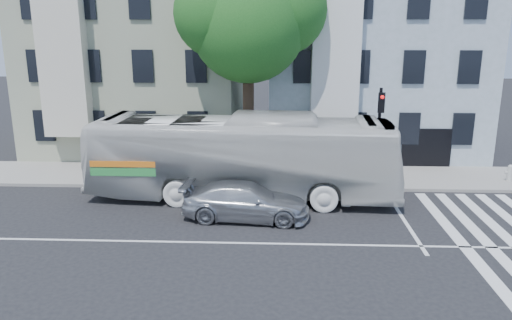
# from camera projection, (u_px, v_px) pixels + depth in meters

# --- Properties ---
(ground) EXTENTS (120.00, 120.00, 0.00)m
(ground) POSITION_uv_depth(u_px,v_px,m) (235.00, 243.00, 17.59)
(ground) COLOR black
(ground) RESTS_ON ground
(sidewalk_far) EXTENTS (80.00, 4.00, 0.15)m
(sidewalk_far) POSITION_uv_depth(u_px,v_px,m) (248.00, 176.00, 25.30)
(sidewalk_far) COLOR gray
(sidewalk_far) RESTS_ON ground
(building_left) EXTENTS (12.00, 10.00, 11.00)m
(building_left) POSITION_uv_depth(u_px,v_px,m) (142.00, 58.00, 30.94)
(building_left) COLOR #989D84
(building_left) RESTS_ON ground
(building_right) EXTENTS (12.00, 10.00, 11.00)m
(building_right) POSITION_uv_depth(u_px,v_px,m) (369.00, 59.00, 30.37)
(building_right) COLOR #92A5AE
(building_right) RESTS_ON ground
(street_tree) EXTENTS (7.30, 5.90, 11.10)m
(street_tree) POSITION_uv_depth(u_px,v_px,m) (250.00, 17.00, 24.00)
(street_tree) COLOR #2D2116
(street_tree) RESTS_ON ground
(bus) EXTENTS (3.94, 13.65, 3.76)m
(bus) POSITION_uv_depth(u_px,v_px,m) (242.00, 157.00, 21.77)
(bus) COLOR silver
(bus) RESTS_ON ground
(sedan) EXTENTS (2.43, 5.17, 1.46)m
(sedan) POSITION_uv_depth(u_px,v_px,m) (246.00, 201.00, 19.69)
(sedan) COLOR silver
(sedan) RESTS_ON ground
(hedge) EXTENTS (8.37, 3.32, 0.70)m
(hedge) POSITION_uv_depth(u_px,v_px,m) (189.00, 177.00, 23.66)
(hedge) COLOR #2B551B
(hedge) RESTS_ON sidewalk_far
(traffic_signal) EXTENTS (0.47, 0.55, 4.63)m
(traffic_signal) POSITION_uv_depth(u_px,v_px,m) (380.00, 123.00, 23.63)
(traffic_signal) COLOR black
(traffic_signal) RESTS_ON ground
(fire_hydrant) EXTENTS (0.46, 0.26, 0.81)m
(fire_hydrant) POSITION_uv_depth(u_px,v_px,m) (510.00, 173.00, 24.12)
(fire_hydrant) COLOR #B6B6B1
(fire_hydrant) RESTS_ON sidewalk_far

